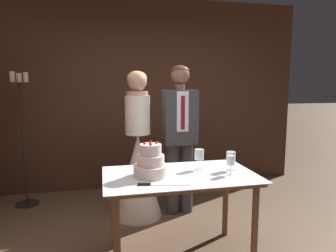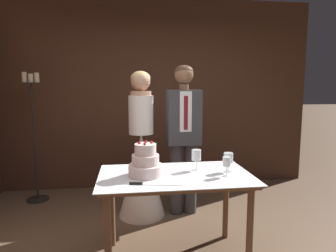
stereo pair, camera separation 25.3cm
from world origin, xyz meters
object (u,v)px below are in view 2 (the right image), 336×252
object	(u,v)px
tiered_cake	(146,163)
wine_glass_middle	(228,159)
candle_stand	(34,137)
wine_glass_far	(227,163)
groom	(184,132)
cake_table	(175,185)
bride	(142,163)
wine_glass_near	(196,156)
cake_knife	(145,184)

from	to	relation	value
tiered_cake	wine_glass_middle	xyz separation A→B (m)	(0.72, 0.02, 0.01)
tiered_cake	candle_stand	world-z (taller)	candle_stand
wine_glass_far	groom	world-z (taller)	groom
wine_glass_far	candle_stand	world-z (taller)	candle_stand
cake_table	wine_glass_middle	world-z (taller)	wine_glass_middle
wine_glass_middle	bride	bearing A→B (deg)	127.96
wine_glass_near	candle_stand	world-z (taller)	candle_stand
bride	cake_knife	bearing A→B (deg)	-91.09
cake_table	candle_stand	bearing A→B (deg)	135.34
wine_glass_middle	cake_knife	bearing A→B (deg)	-161.10
cake_table	candle_stand	distance (m)	2.26
wine_glass_middle	groom	world-z (taller)	groom
tiered_cake	wine_glass_middle	distance (m)	0.72
candle_stand	groom	bearing A→B (deg)	-19.27
wine_glass_near	bride	bearing A→B (deg)	118.34
cake_knife	wine_glass_near	bearing A→B (deg)	46.27
cake_table	groom	world-z (taller)	groom
wine_glass_near	bride	xyz separation A→B (m)	(-0.45, 0.84, -0.27)
cake_knife	wine_glass_middle	xyz separation A→B (m)	(0.74, 0.25, 0.11)
wine_glass_near	bride	world-z (taller)	bride
wine_glass_far	bride	bearing A→B (deg)	122.24
wine_glass_middle	tiered_cake	bearing A→B (deg)	-178.46
cake_table	tiered_cake	size ratio (longest dim) A/B	4.41
wine_glass_near	candle_stand	size ratio (longest dim) A/B	0.11
cake_table	wine_glass_far	bearing A→B (deg)	-14.41
tiered_cake	bride	distance (m)	0.97
wine_glass_near	groom	world-z (taller)	groom
cake_knife	wine_glass_far	world-z (taller)	wine_glass_far
bride	wine_glass_middle	bearing A→B (deg)	-52.04
groom	tiered_cake	bearing A→B (deg)	-117.92
tiered_cake	groom	xyz separation A→B (m)	(0.50, 0.94, 0.11)
cake_table	groom	bearing A→B (deg)	75.34
wine_glass_far	groom	bearing A→B (deg)	99.15
bride	cake_table	bearing A→B (deg)	-75.35
tiered_cake	bride	bearing A→B (deg)	89.60
wine_glass_near	wine_glass_far	distance (m)	0.30
wine_glass_middle	wine_glass_far	xyz separation A→B (m)	(-0.06, -0.13, -0.00)
cake_knife	groom	xyz separation A→B (m)	(0.51, 1.17, 0.21)
wine_glass_middle	bride	world-z (taller)	bride
wine_glass_middle	candle_stand	bearing A→B (deg)	142.98
cake_knife	wine_glass_near	world-z (taller)	wine_glass_near
groom	candle_stand	size ratio (longest dim) A/B	1.04
cake_table	groom	distance (m)	1.02
tiered_cake	wine_glass_far	world-z (taller)	tiered_cake
cake_knife	wine_glass_middle	distance (m)	0.79
wine_glass_near	groom	xyz separation A→B (m)	(0.04, 0.83, 0.08)
wine_glass_far	cake_table	bearing A→B (deg)	165.59
cake_knife	candle_stand	size ratio (longest dim) A/B	0.24
wine_glass_far	bride	world-z (taller)	bride
tiered_cake	cake_table	bearing A→B (deg)	0.07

